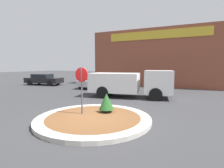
{
  "coord_description": "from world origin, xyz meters",
  "views": [
    {
      "loc": [
        3.91,
        -6.41,
        2.4
      ],
      "look_at": [
        -0.59,
        3.15,
        1.29
      ],
      "focal_mm": 28.0,
      "sensor_mm": 36.0,
      "label": 1
    }
  ],
  "objects_px": {
    "utility_truck": "(130,83)",
    "parked_sedan_silver": "(94,81)",
    "parked_sedan_black": "(44,79)",
    "stop_sign": "(82,83)"
  },
  "relations": [
    {
      "from": "parked_sedan_black",
      "to": "parked_sedan_silver",
      "type": "bearing_deg",
      "value": -6.95
    },
    {
      "from": "stop_sign",
      "to": "utility_truck",
      "type": "xyz_separation_m",
      "value": [
        0.32,
        5.89,
        -0.48
      ]
    },
    {
      "from": "stop_sign",
      "to": "utility_truck",
      "type": "height_order",
      "value": "stop_sign"
    },
    {
      "from": "parked_sedan_silver",
      "to": "utility_truck",
      "type": "bearing_deg",
      "value": -128.49
    },
    {
      "from": "stop_sign",
      "to": "parked_sedan_silver",
      "type": "bearing_deg",
      "value": 118.27
    },
    {
      "from": "utility_truck",
      "to": "parked_sedan_silver",
      "type": "height_order",
      "value": "utility_truck"
    },
    {
      "from": "parked_sedan_silver",
      "to": "parked_sedan_black",
      "type": "distance_m",
      "value": 7.03
    },
    {
      "from": "utility_truck",
      "to": "parked_sedan_silver",
      "type": "xyz_separation_m",
      "value": [
        -5.55,
        3.85,
        -0.42
      ]
    },
    {
      "from": "utility_truck",
      "to": "parked_sedan_black",
      "type": "height_order",
      "value": "utility_truck"
    },
    {
      "from": "utility_truck",
      "to": "parked_sedan_silver",
      "type": "bearing_deg",
      "value": 134.88
    }
  ]
}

